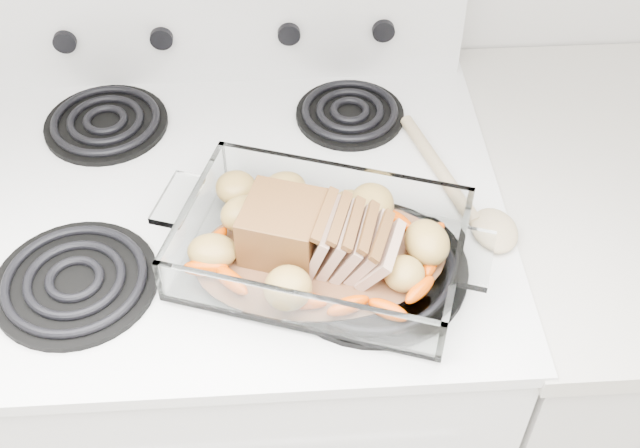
{
  "coord_description": "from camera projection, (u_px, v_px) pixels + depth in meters",
  "views": [
    {
      "loc": [
        0.08,
        0.82,
        1.73
      ],
      "look_at": [
        0.13,
        1.53,
        0.99
      ],
      "focal_mm": 45.0,
      "sensor_mm": 36.0,
      "label": 1
    }
  ],
  "objects": [
    {
      "name": "roast_vegetables",
      "position": [
        316.0,
        225.0,
        1.05
      ],
      "size": [
        0.37,
        0.2,
        0.05
      ],
      "rotation": [
        0.0,
        0.0,
        -0.24
      ],
      "color": "#E64602",
      "rests_on": "baking_dish"
    },
    {
      "name": "pork_roast",
      "position": [
        306.0,
        238.0,
        1.01
      ],
      "size": [
        0.2,
        0.1,
        0.08
      ],
      "rotation": [
        0.0,
        0.0,
        -0.0
      ],
      "color": "brown",
      "rests_on": "baking_dish"
    },
    {
      "name": "electric_range",
      "position": [
        248.0,
        369.0,
        1.47
      ],
      "size": [
        0.78,
        0.7,
        1.12
      ],
      "color": "white",
      "rests_on": "ground"
    },
    {
      "name": "wooden_spoon",
      "position": [
        469.0,
        202.0,
        1.12
      ],
      "size": [
        0.13,
        0.28,
        0.02
      ],
      "rotation": [
        0.0,
        0.0,
        0.29
      ],
      "color": "tan",
      "rests_on": "electric_range"
    },
    {
      "name": "baking_dish",
      "position": [
        321.0,
        251.0,
        1.03
      ],
      "size": [
        0.35,
        0.23,
        0.07
      ],
      "rotation": [
        0.0,
        0.0,
        -0.33
      ],
      "color": "white",
      "rests_on": "electric_range"
    },
    {
      "name": "counter_right",
      "position": [
        601.0,
        355.0,
        1.51
      ],
      "size": [
        0.58,
        0.68,
        0.93
      ],
      "color": "silver",
      "rests_on": "ground"
    }
  ]
}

